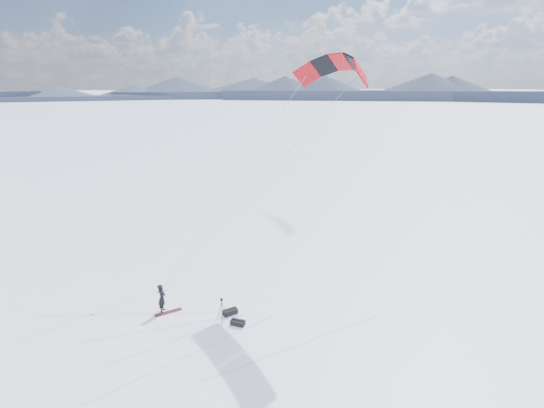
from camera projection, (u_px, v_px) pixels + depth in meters
name	position (u px, v px, depth m)	size (l,w,h in m)	color
ground	(196.00, 326.00, 19.99)	(1800.00, 1800.00, 0.00)	white
horizon_hills	(192.00, 267.00, 19.02)	(704.47, 706.88, 8.35)	#1D283B
snow_tracks	(184.00, 333.00, 19.45)	(14.76, 10.25, 0.01)	#AFB7D8
snowkiter	(163.00, 311.00, 21.32)	(0.58, 0.38, 1.60)	black
snowboard	(168.00, 312.00, 21.17)	(1.45, 0.27, 0.04)	maroon
tripod	(222.00, 307.00, 20.19)	(0.58, 0.59, 1.30)	black
gear_bag_a	(230.00, 312.00, 20.99)	(0.81, 0.48, 0.34)	black
gear_bag_b	(238.00, 322.00, 20.05)	(0.78, 0.74, 0.33)	black
power_kite	(335.00, 70.00, 23.09)	(12.30, 6.03, 12.35)	#B60A13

